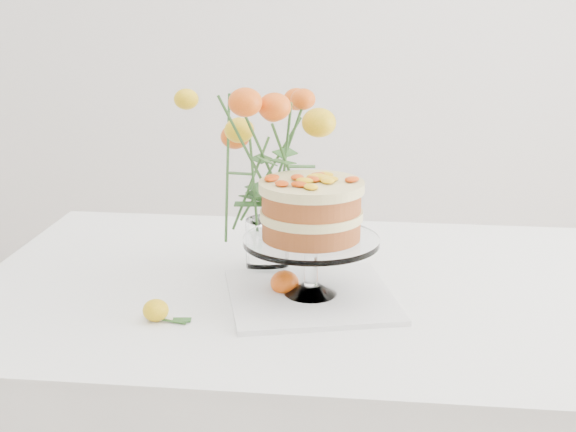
# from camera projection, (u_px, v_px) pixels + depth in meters

# --- Properties ---
(table) EXTENTS (1.43, 0.93, 0.76)m
(table) POSITION_uv_depth(u_px,v_px,m) (320.00, 321.00, 1.66)
(table) COLOR tan
(table) RESTS_ON ground
(napkin) EXTENTS (0.38, 0.38, 0.01)m
(napkin) POSITION_uv_depth(u_px,v_px,m) (311.00, 296.00, 1.56)
(napkin) COLOR white
(napkin) RESTS_ON table
(cake_stand) EXTENTS (0.26, 0.26, 0.24)m
(cake_stand) POSITION_uv_depth(u_px,v_px,m) (311.00, 216.00, 1.52)
(cake_stand) COLOR white
(cake_stand) RESTS_ON napkin
(rose_vase) EXTENTS (0.39, 0.39, 0.45)m
(rose_vase) POSITION_uv_depth(u_px,v_px,m) (266.00, 148.00, 1.64)
(rose_vase) COLOR white
(rose_vase) RESTS_ON table
(loose_rose_near) EXTENTS (0.08, 0.05, 0.04)m
(loose_rose_near) POSITION_uv_depth(u_px,v_px,m) (156.00, 310.00, 1.46)
(loose_rose_near) COLOR yellow
(loose_rose_near) RESTS_ON table
(loose_rose_far) EXTENTS (0.10, 0.06, 0.05)m
(loose_rose_far) POSITION_uv_depth(u_px,v_px,m) (285.00, 283.00, 1.58)
(loose_rose_far) COLOR #D64E0A
(loose_rose_far) RESTS_ON table
(stray_petal_a) EXTENTS (0.03, 0.02, 0.00)m
(stray_petal_a) POSITION_uv_depth(u_px,v_px,m) (255.00, 299.00, 1.56)
(stray_petal_a) COLOR yellow
(stray_petal_a) RESTS_ON table
(stray_petal_b) EXTENTS (0.03, 0.02, 0.00)m
(stray_petal_b) POSITION_uv_depth(u_px,v_px,m) (305.00, 309.00, 1.51)
(stray_petal_b) COLOR yellow
(stray_petal_b) RESTS_ON table
(stray_petal_c) EXTENTS (0.03, 0.02, 0.00)m
(stray_petal_c) POSITION_uv_depth(u_px,v_px,m) (324.00, 319.00, 1.46)
(stray_petal_c) COLOR yellow
(stray_petal_c) RESTS_ON table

